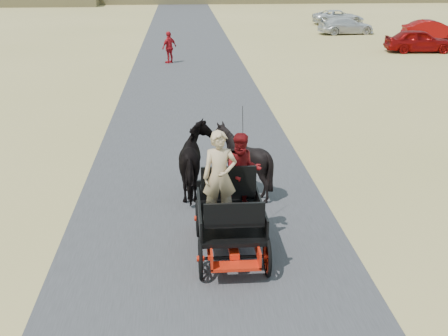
{
  "coord_description": "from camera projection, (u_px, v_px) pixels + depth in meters",
  "views": [
    {
      "loc": [
        -0.39,
        -11.89,
        5.58
      ],
      "look_at": [
        0.48,
        -0.38,
        1.2
      ],
      "focal_mm": 45.0,
      "sensor_mm": 36.0,
      "label": 1
    }
  ],
  "objects": [
    {
      "name": "car_a",
      "position": [
        419.0,
        41.0,
        34.34
      ],
      "size": [
        4.15,
        1.88,
        1.38
      ],
      "primitive_type": "imported",
      "rotation": [
        0.0,
        0.0,
        1.51
      ],
      "color": "maroon",
      "rests_on": "ground"
    },
    {
      "name": "horse_left",
      "position": [
        197.0,
        162.0,
        13.73
      ],
      "size": [
        0.91,
        2.01,
        1.7
      ],
      "primitive_type": "imported",
      "rotation": [
        0.0,
        0.0,
        3.14
      ],
      "color": "black",
      "rests_on": "ground"
    },
    {
      "name": "car_d",
      "position": [
        338.0,
        17.0,
        48.29
      ],
      "size": [
        4.41,
        2.11,
        1.21
      ],
      "primitive_type": "imported",
      "rotation": [
        0.0,
        0.0,
        1.59
      ],
      "color": "silver",
      "rests_on": "ground"
    },
    {
      "name": "car_b",
      "position": [
        432.0,
        30.0,
        39.48
      ],
      "size": [
        4.18,
        1.76,
        1.34
      ],
      "primitive_type": "imported",
      "rotation": [
        0.0,
        0.0,
        1.49
      ],
      "color": "maroon",
      "rests_on": "ground"
    },
    {
      "name": "road",
      "position": [
        202.0,
        211.0,
        13.09
      ],
      "size": [
        6.0,
        140.0,
        0.01
      ],
      "primitive_type": "cube",
      "color": "#38383A",
      "rests_on": "ground"
    },
    {
      "name": "ground",
      "position": [
        202.0,
        211.0,
        13.09
      ],
      "size": [
        140.0,
        140.0,
        0.0
      ],
      "primitive_type": "plane",
      "color": "tan"
    },
    {
      "name": "driver_man",
      "position": [
        220.0,
        176.0,
        10.73
      ],
      "size": [
        0.66,
        0.43,
        1.8
      ],
      "primitive_type": "imported",
      "color": "tan",
      "rests_on": "carriage"
    },
    {
      "name": "car_c",
      "position": [
        346.0,
        26.0,
        42.32
      ],
      "size": [
        4.4,
        2.21,
        1.23
      ],
      "primitive_type": "imported",
      "rotation": [
        0.0,
        0.0,
        1.69
      ],
      "color": "silver",
      "rests_on": "ground"
    },
    {
      "name": "horse_right",
      "position": [
        242.0,
        161.0,
        13.81
      ],
      "size": [
        1.37,
        1.54,
        1.7
      ],
      "primitive_type": "imported",
      "rotation": [
        0.0,
        0.0,
        3.14
      ],
      "color": "black",
      "rests_on": "ground"
    },
    {
      "name": "carriage",
      "position": [
        230.0,
        236.0,
        11.15
      ],
      "size": [
        1.3,
        2.4,
        0.72
      ],
      "primitive_type": null,
      "color": "black",
      "rests_on": "ground"
    },
    {
      "name": "passenger_woman",
      "position": [
        243.0,
        171.0,
        11.32
      ],
      "size": [
        0.77,
        0.6,
        1.58
      ],
      "primitive_type": "imported",
      "color": "#660C0F",
      "rests_on": "carriage"
    },
    {
      "name": "pedestrian",
      "position": [
        169.0,
        47.0,
        30.75
      ],
      "size": [
        1.01,
        1.01,
        1.73
      ],
      "primitive_type": "imported",
      "rotation": [
        0.0,
        0.0,
        3.92
      ],
      "color": "#AA131B",
      "rests_on": "ground"
    }
  ]
}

